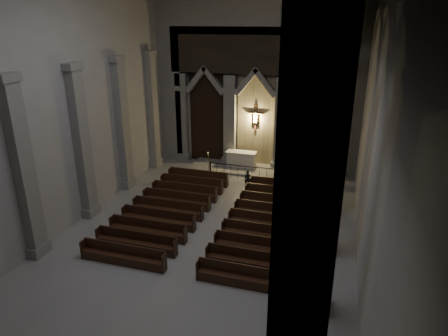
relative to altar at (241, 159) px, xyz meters
name	(u,v)px	position (x,y,z in m)	size (l,w,h in m)	color
room	(195,82)	(0.77, -10.86, 6.91)	(24.00, 24.10, 12.00)	gray
sanctuary_wall	(256,72)	(0.77, 0.68, 5.93)	(14.00, 0.77, 12.00)	gray
right_arcade	(340,78)	(6.27, -9.53, 7.14)	(1.00, 24.00, 12.00)	gray
left_pilasters	(104,136)	(-5.98, -7.36, 3.22)	(0.60, 13.00, 8.03)	gray
sanctuary_step	(251,169)	(0.77, -0.26, -0.61)	(8.50, 2.60, 0.15)	gray
altar	(241,159)	(0.00, 0.00, 0.00)	(2.11, 0.84, 1.07)	beige
altar_rail	(245,170)	(0.77, -1.98, -0.05)	(4.91, 0.09, 0.96)	black
candle_stand_left	(208,166)	(-1.99, -1.35, -0.30)	(0.24, 0.24, 1.42)	olive
candle_stand_right	(281,175)	(3.14, -1.73, -0.25)	(0.27, 0.27, 1.61)	olive
pews	(216,218)	(0.77, -8.25, -0.40)	(9.36, 9.81, 0.88)	black
worshipper	(248,179)	(1.26, -3.28, -0.13)	(0.41, 0.27, 1.12)	black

